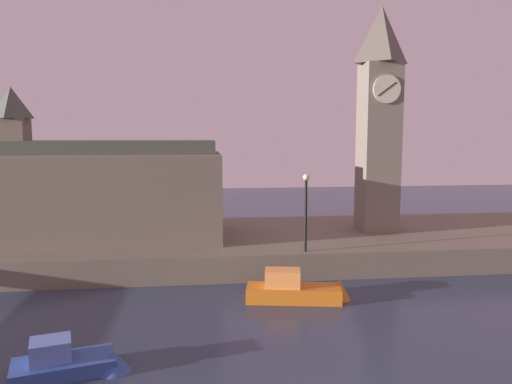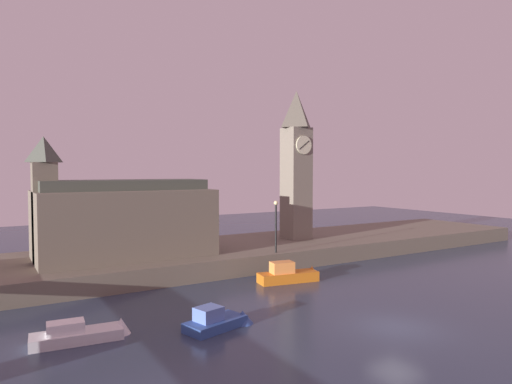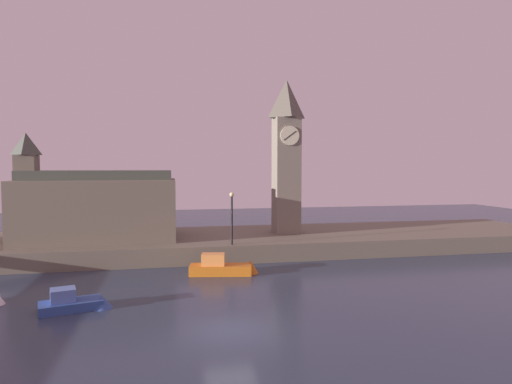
{
  "view_description": "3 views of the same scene",
  "coord_description": "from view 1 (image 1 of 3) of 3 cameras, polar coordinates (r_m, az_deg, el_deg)",
  "views": [
    {
      "loc": [
        -3.64,
        -11.59,
        8.02
      ],
      "look_at": [
        -0.64,
        14.29,
        4.9
      ],
      "focal_mm": 34.63,
      "sensor_mm": 36.0,
      "label": 1
    },
    {
      "loc": [
        -18.42,
        -16.25,
        8.24
      ],
      "look_at": [
        2.15,
        17.84,
        6.4
      ],
      "focal_mm": 31.67,
      "sensor_mm": 36.0,
      "label": 2
    },
    {
      "loc": [
        -2.8,
        -20.45,
        7.92
      ],
      "look_at": [
        4.06,
        14.1,
        5.84
      ],
      "focal_mm": 30.61,
      "sensor_mm": 36.0,
      "label": 3
    }
  ],
  "objects": [
    {
      "name": "far_embankment",
      "position": [
        32.62,
        -0.04,
        -6.05
      ],
      "size": [
        70.0,
        12.0,
        1.5
      ],
      "primitive_type": "cube",
      "color": "#6B6051",
      "rests_on": "ground"
    },
    {
      "name": "parliament_hall",
      "position": [
        31.9,
        -16.62,
        0.14
      ],
      "size": [
        13.27,
        6.92,
        9.26
      ],
      "color": "#6B6051",
      "rests_on": "far_embankment"
    },
    {
      "name": "clock_tower",
      "position": [
        33.9,
        14.03,
        8.49
      ],
      "size": [
        2.59,
        2.62,
        14.68
      ],
      "color": "slate",
      "rests_on": "far_embankment"
    },
    {
      "name": "boat_tour_blue",
      "position": [
        18.51,
        -19.97,
        -17.98
      ],
      "size": [
        4.28,
        2.37,
        1.34
      ],
      "color": "#2D4C93",
      "rests_on": "ground"
    },
    {
      "name": "streetlamp",
      "position": [
        27.15,
        5.77,
        -1.39
      ],
      "size": [
        0.36,
        0.36,
        4.3
      ],
      "color": "black",
      "rests_on": "far_embankment"
    },
    {
      "name": "boat_patrol_orange",
      "position": [
        24.26,
        5.4,
        -11.23
      ],
      "size": [
        5.34,
        2.2,
        1.73
      ],
      "color": "orange",
      "rests_on": "ground"
    }
  ]
}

